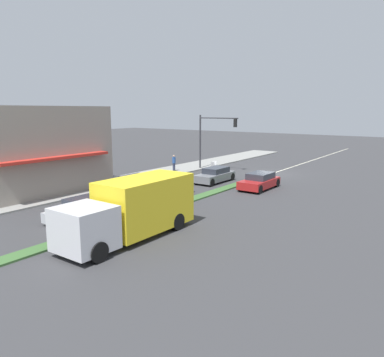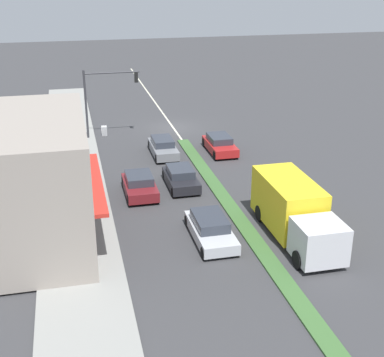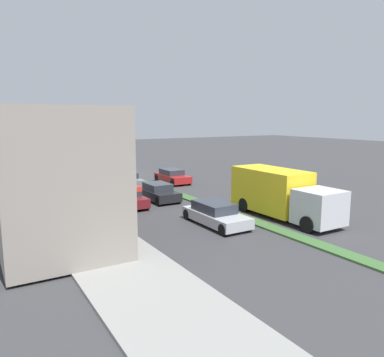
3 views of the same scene
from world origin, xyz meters
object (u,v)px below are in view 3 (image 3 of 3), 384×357
hatchback_red (172,176)px  sedan_silver (216,214)px  pedestrian (47,178)px  delivery_truck (281,193)px  warning_aframe_sign (65,177)px  sedan_maroon (126,198)px  traffic_signal_main (65,141)px  suv_grey (127,180)px  sedan_dark (159,192)px

hatchback_red → sedan_silver: bearing=72.0°
pedestrian → delivery_truck: bearing=122.7°
warning_aframe_sign → sedan_maroon: size_ratio=0.22×
traffic_signal_main → sedan_silver: 19.99m
traffic_signal_main → sedan_maroon: 13.03m
sedan_silver → hatchback_red: hatchback_red is taller
traffic_signal_main → pedestrian: size_ratio=3.42×
pedestrian → warning_aframe_sign: bearing=-120.7°
hatchback_red → suv_grey: size_ratio=0.98×
pedestrian → sedan_maroon: bearing=110.6°
suv_grey → traffic_signal_main: bearing=-54.3°
warning_aframe_sign → suv_grey: suv_grey is taller
traffic_signal_main → sedan_dark: traffic_signal_main is taller
suv_grey → sedan_dark: bearing=90.0°
warning_aframe_sign → sedan_maroon: 13.16m
sedan_dark → sedan_silver: (0.00, 7.43, 0.01)m
sedan_dark → suv_grey: 6.43m
sedan_maroon → suv_grey: bearing=-111.5°
pedestrian → suv_grey: pedestrian is taller
pedestrian → suv_grey: bearing=161.2°
traffic_signal_main → sedan_maroon: bearing=95.1°
sedan_maroon → sedan_dark: bearing=-166.6°
sedan_dark → suv_grey: suv_grey is taller
sedan_maroon → suv_grey: size_ratio=0.91×
suv_grey → pedestrian: bearing=-18.8°
sedan_silver → sedan_maroon: bearing=-67.5°
warning_aframe_sign → suv_grey: 7.21m
delivery_truck → sedan_silver: delivery_truck is taller
sedan_silver → sedan_maroon: sedan_maroon is taller
warning_aframe_sign → sedan_dark: bearing=107.7°
hatchback_red → traffic_signal_main: bearing=-34.8°
warning_aframe_sign → delivery_truck: delivery_truck is taller
pedestrian → sedan_silver: size_ratio=0.36×
sedan_maroon → hatchback_red: bearing=-136.7°
sedan_dark → hatchback_red: hatchback_red is taller
sedan_dark → warning_aframe_sign: bearing=-72.3°
sedan_silver → suv_grey: 13.86m
pedestrian → sedan_dark: pedestrian is taller
delivery_truck → sedan_silver: (4.40, -0.63, -0.85)m
sedan_dark → suv_grey: (0.00, -6.43, 0.02)m
delivery_truck → suv_grey: size_ratio=1.77×
pedestrian → hatchback_red: 10.95m
pedestrian → sedan_silver: 17.18m
traffic_signal_main → sedan_silver: size_ratio=1.24×
traffic_signal_main → hatchback_red: traffic_signal_main is taller
warning_aframe_sign → hatchback_red: 10.49m
traffic_signal_main → suv_grey: traffic_signal_main is taller
delivery_truck → sedan_dark: delivery_truck is taller
sedan_dark → hatchback_red: size_ratio=0.93×
sedan_silver → suv_grey: suv_grey is taller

